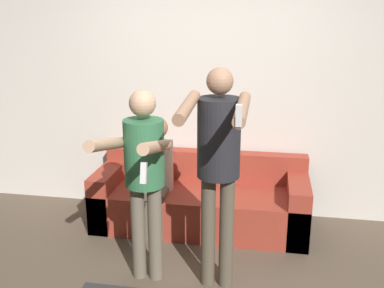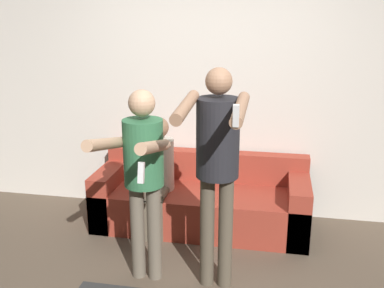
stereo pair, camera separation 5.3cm
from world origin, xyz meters
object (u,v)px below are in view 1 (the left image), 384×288
Objects in this scene: person_standing_right at (218,155)px; person_seated at (157,171)px; person_standing_left at (143,168)px; couch at (201,201)px.

person_standing_right is 1.20m from person_seated.
person_standing_left is 1.38× the size of person_seated.
person_standing_right is at bearing 0.73° from person_standing_left.
person_standing_left reaches higher than couch.
couch is 1.21× the size of person_standing_right.
person_standing_right is (0.28, -1.01, 0.82)m from couch.
person_seated is (-0.13, 0.87, -0.35)m from person_standing_left.
person_standing_left reaches higher than person_seated.
couch is 1.33m from person_standing_right.
person_standing_right reaches higher than person_seated.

